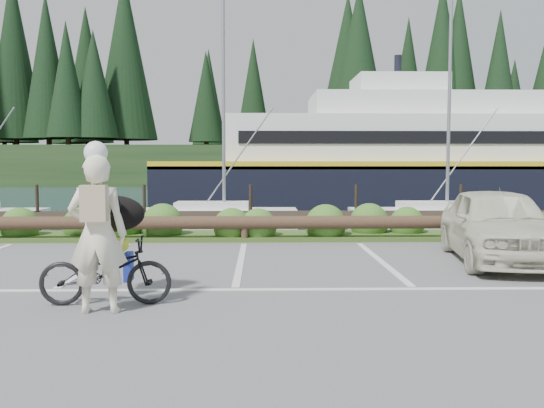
# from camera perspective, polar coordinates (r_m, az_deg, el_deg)

# --- Properties ---
(ground) EXTENTS (72.00, 72.00, 0.00)m
(ground) POSITION_cam_1_polar(r_m,az_deg,el_deg) (8.77, -3.56, -7.92)
(ground) COLOR #59595C
(harbor_backdrop) EXTENTS (170.00, 160.00, 30.00)m
(harbor_backdrop) POSITION_cam_1_polar(r_m,az_deg,el_deg) (87.05, -1.16, 2.94)
(harbor_backdrop) COLOR #1C3244
(harbor_backdrop) RESTS_ON ground
(vegetation_strip) EXTENTS (34.00, 1.60, 0.10)m
(vegetation_strip) POSITION_cam_1_polar(r_m,az_deg,el_deg) (13.98, -2.66, -3.18)
(vegetation_strip) COLOR #3D5B21
(vegetation_strip) RESTS_ON ground
(log_rail) EXTENTS (32.00, 0.30, 0.60)m
(log_rail) POSITION_cam_1_polar(r_m,az_deg,el_deg) (13.30, -2.74, -3.78)
(log_rail) COLOR #443021
(log_rail) RESTS_ON ground
(bicycle) EXTENTS (1.70, 0.67, 0.88)m
(bicycle) POSITION_cam_1_polar(r_m,az_deg,el_deg) (7.74, -16.16, -6.38)
(bicycle) COLOR black
(bicycle) RESTS_ON ground
(cyclist) EXTENTS (0.73, 0.50, 1.93)m
(cyclist) POSITION_cam_1_polar(r_m,az_deg,el_deg) (7.28, -16.89, -2.87)
(cyclist) COLOR #EFE5CB
(cyclist) RESTS_ON ground
(dog) EXTENTS (0.47, 0.89, 0.50)m
(dog) POSITION_cam_1_polar(r_m,az_deg,el_deg) (8.17, -15.47, -0.92)
(dog) COLOR black
(dog) RESTS_ON bicycle
(parked_car) EXTENTS (2.23, 4.26, 1.38)m
(parked_car) POSITION_cam_1_polar(r_m,az_deg,el_deg) (11.38, 21.43, -1.90)
(parked_car) COLOR beige
(parked_car) RESTS_ON ground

